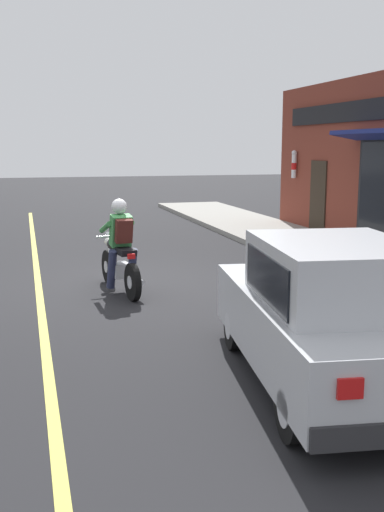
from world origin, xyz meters
name	(u,v)px	position (x,y,z in m)	size (l,w,h in m)	color
ground_plane	(140,284)	(0.00, 0.00, 0.00)	(80.00, 80.00, 0.00)	black
sidewalk_curb	(302,244)	(4.72, 3.00, 0.07)	(2.60, 22.00, 0.14)	gray
lane_stripe	(35,259)	(-1.80, 3.00, 0.00)	(0.12, 19.80, 0.01)	#D1C64C
motorcycle_with_rider	(120,253)	(-0.42, -0.50, 0.68)	(0.65, 2.01, 1.62)	black
car_hatchback	(329,315)	(1.03, -5.22, 0.77)	(2.12, 3.96, 1.57)	black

